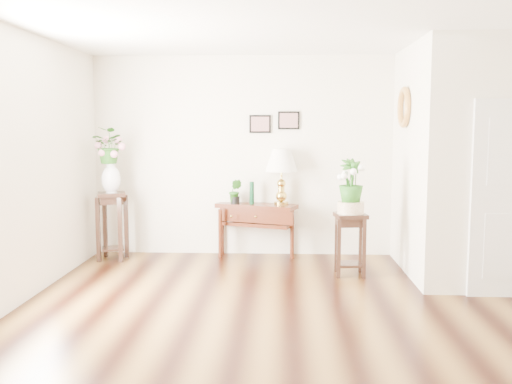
# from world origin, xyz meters

# --- Properties ---
(floor) EXTENTS (6.00, 5.50, 0.02)m
(floor) POSITION_xyz_m (0.00, 0.00, 0.00)
(floor) COLOR brown
(floor) RESTS_ON ground
(ceiling) EXTENTS (6.00, 5.50, 0.02)m
(ceiling) POSITION_xyz_m (0.00, 0.00, 2.80)
(ceiling) COLOR white
(ceiling) RESTS_ON ground
(wall_back) EXTENTS (6.00, 0.02, 2.80)m
(wall_back) POSITION_xyz_m (0.00, 2.75, 1.40)
(wall_back) COLOR silver
(wall_back) RESTS_ON ground
(wall_front) EXTENTS (6.00, 0.02, 2.80)m
(wall_front) POSITION_xyz_m (0.00, -2.75, 1.40)
(wall_front) COLOR silver
(wall_front) RESTS_ON ground
(wall_left) EXTENTS (0.02, 5.50, 2.80)m
(wall_left) POSITION_xyz_m (-3.00, 0.00, 1.40)
(wall_left) COLOR silver
(wall_left) RESTS_ON ground
(partition) EXTENTS (1.80, 1.95, 2.80)m
(partition) POSITION_xyz_m (2.10, 1.77, 1.40)
(partition) COLOR silver
(partition) RESTS_ON floor
(art_print_left) EXTENTS (0.30, 0.02, 0.25)m
(art_print_left) POSITION_xyz_m (-0.65, 2.73, 1.85)
(art_print_left) COLOR black
(art_print_left) RESTS_ON wall_back
(art_print_right) EXTENTS (0.30, 0.02, 0.25)m
(art_print_right) POSITION_xyz_m (-0.25, 2.73, 1.90)
(art_print_right) COLOR black
(art_print_right) RESTS_ON wall_back
(wall_ornament) EXTENTS (0.07, 0.51, 0.51)m
(wall_ornament) POSITION_xyz_m (1.16, 1.90, 2.05)
(wall_ornament) COLOR #B9824B
(wall_ornament) RESTS_ON partition
(console_table) EXTENTS (1.18, 0.72, 0.74)m
(console_table) POSITION_xyz_m (-0.69, 2.57, 0.37)
(console_table) COLOR black
(console_table) RESTS_ON floor
(table_lamp) EXTENTS (0.56, 0.56, 0.78)m
(table_lamp) POSITION_xyz_m (-0.35, 2.57, 1.09)
(table_lamp) COLOR #B69841
(table_lamp) RESTS_ON console_table
(green_vase) EXTENTS (0.07, 0.07, 0.31)m
(green_vase) POSITION_xyz_m (-0.76, 2.57, 0.91)
(green_vase) COLOR #0A331C
(green_vase) RESTS_ON console_table
(potted_plant) EXTENTS (0.20, 0.17, 0.33)m
(potted_plant) POSITION_xyz_m (-0.99, 2.57, 0.91)
(potted_plant) COLOR #215B17
(potted_plant) RESTS_ON console_table
(plant_stand_a) EXTENTS (0.45, 0.45, 0.93)m
(plant_stand_a) POSITION_xyz_m (-2.65, 2.29, 0.46)
(plant_stand_a) COLOR black
(plant_stand_a) RESTS_ON floor
(porcelain_vase) EXTENTS (0.28, 0.28, 0.44)m
(porcelain_vase) POSITION_xyz_m (-2.65, 2.29, 1.15)
(porcelain_vase) COLOR white
(porcelain_vase) RESTS_ON plant_stand_a
(lily_arrangement) EXTENTS (0.55, 0.52, 0.49)m
(lily_arrangement) POSITION_xyz_m (-2.65, 2.29, 1.57)
(lily_arrangement) COLOR #215B17
(lily_arrangement) RESTS_ON porcelain_vase
(plant_stand_b) EXTENTS (0.41, 0.41, 0.76)m
(plant_stand_b) POSITION_xyz_m (0.50, 1.61, 0.38)
(plant_stand_b) COLOR black
(plant_stand_b) RESTS_ON floor
(ceramic_bowl) EXTENTS (0.34, 0.34, 0.14)m
(ceramic_bowl) POSITION_xyz_m (0.50, 1.61, 0.84)
(ceramic_bowl) COLOR beige
(ceramic_bowl) RESTS_ON plant_stand_b
(narcissus) EXTENTS (0.39, 0.39, 0.55)m
(narcissus) POSITION_xyz_m (0.50, 1.61, 1.16)
(narcissus) COLOR #215B17
(narcissus) RESTS_ON ceramic_bowl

